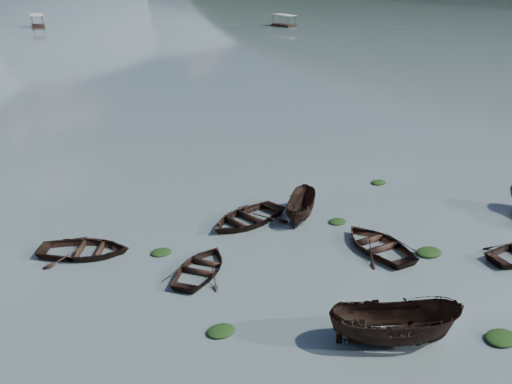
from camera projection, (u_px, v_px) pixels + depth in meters
ground_plane at (426, 355)px, 20.25m from camera, size 2400.00×2400.00×0.00m
rowboat_1 at (201, 272)px, 25.59m from camera, size 4.72×4.60×0.80m
rowboat_2 at (393, 342)px, 20.92m from camera, size 5.08×3.97×1.86m
rowboat_3 at (378, 249)px, 27.60m from camera, size 3.25×4.45×0.90m
rowboat_6 at (85, 254)px, 27.11m from camera, size 5.28×4.86×0.89m
rowboat_7 at (247, 222)px, 30.37m from camera, size 5.27×4.32×0.95m
rowboat_8 at (300, 217)px, 31.03m from camera, size 3.65×3.68×1.45m
weed_clump_1 at (221, 332)px, 21.47m from camera, size 1.12×0.89×0.25m
weed_clump_2 at (501, 340)px, 21.05m from camera, size 1.31×1.05×0.28m
weed_clump_3 at (337, 222)px, 30.37m from camera, size 0.98×0.83×0.22m
weed_clump_4 at (429, 254)px, 27.18m from camera, size 1.29×1.03×0.27m
weed_clump_6 at (161, 253)px, 27.22m from camera, size 1.02×0.85×0.21m
weed_clump_7 at (379, 183)px, 35.65m from camera, size 1.02×0.81×0.22m
pontoon_centre at (38, 27)px, 115.63m from camera, size 3.53×6.38×2.31m
pontoon_right at (284, 26)px, 117.02m from camera, size 2.98×5.91×2.18m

